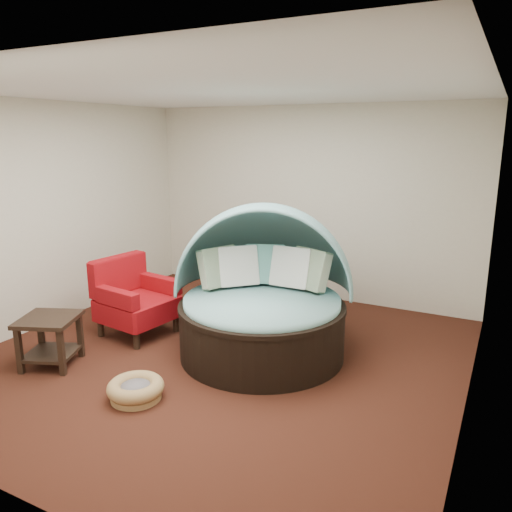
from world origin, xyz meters
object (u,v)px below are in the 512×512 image
at_px(side_table, 50,334).
at_px(red_armchair, 134,299).
at_px(canopy_daybed, 263,285).
at_px(pet_basket, 136,389).

bearing_deg(side_table, red_armchair, 80.05).
distance_m(canopy_daybed, pet_basket, 1.74).
bearing_deg(canopy_daybed, side_table, -165.89).
height_order(red_armchair, side_table, red_armchair).
bearing_deg(pet_basket, red_armchair, 130.72).
bearing_deg(side_table, pet_basket, -6.43).
relative_size(red_armchair, side_table, 1.29).
bearing_deg(canopy_daybed, pet_basket, -133.07).
xyz_separation_m(pet_basket, red_armchair, (-1.07, 1.24, 0.34)).
distance_m(canopy_daybed, red_armchair, 1.68).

